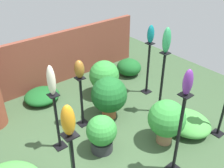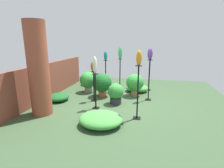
{
  "view_description": "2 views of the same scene",
  "coord_description": "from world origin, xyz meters",
  "px_view_note": "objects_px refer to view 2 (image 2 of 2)",
  "views": [
    {
      "loc": [
        -2.09,
        -2.78,
        3.35
      ],
      "look_at": [
        0.3,
        0.16,
        1.08
      ],
      "focal_mm": 42.0,
      "sensor_mm": 36.0,
      "label": 1
    },
    {
      "loc": [
        -5.56,
        -1.14,
        2.07
      ],
      "look_at": [
        -0.23,
        0.03,
        0.71
      ],
      "focal_mm": 28.0,
      "sensor_mm": 36.0,
      "label": 2
    }
  ],
  "objects_px": {
    "brick_pillar": "(38,69)",
    "potted_plant_back_center": "(102,83)",
    "art_vase_teal": "(106,56)",
    "pedestal_violet": "(149,82)",
    "pedestal_bronze": "(94,88)",
    "art_vase_violet": "(150,54)",
    "art_vase_jade": "(120,53)",
    "art_vase_bronze": "(93,66)",
    "potted_plant_mid_left": "(88,81)",
    "art_vase_amber": "(139,58)",
    "pedestal_jade": "(120,76)",
    "pedestal_amber": "(138,95)",
    "potted_plant_walkway_edge": "(116,93)",
    "pedestal_teal": "(106,75)",
    "art_vase_ivory": "(95,65)",
    "potted_plant_mid_right": "(135,83)",
    "pedestal_cobalt": "(149,76)",
    "pedestal_ivory": "(96,93)",
    "art_vase_cobalt": "(150,54)"
  },
  "relations": [
    {
      "from": "pedestal_jade",
      "to": "potted_plant_mid_left",
      "type": "distance_m",
      "value": 1.33
    },
    {
      "from": "art_vase_ivory",
      "to": "potted_plant_mid_right",
      "type": "xyz_separation_m",
      "value": [
        1.53,
        -1.07,
        -0.86
      ]
    },
    {
      "from": "pedestal_bronze",
      "to": "potted_plant_back_center",
      "type": "distance_m",
      "value": 0.57
    },
    {
      "from": "art_vase_bronze",
      "to": "art_vase_jade",
      "type": "xyz_separation_m",
      "value": [
        1.48,
        -0.66,
        0.37
      ]
    },
    {
      "from": "art_vase_amber",
      "to": "art_vase_bronze",
      "type": "bearing_deg",
      "value": 54.54
    },
    {
      "from": "potted_plant_mid_left",
      "to": "pedestal_amber",
      "type": "bearing_deg",
      "value": -134.32
    },
    {
      "from": "pedestal_violet",
      "to": "potted_plant_mid_left",
      "type": "xyz_separation_m",
      "value": [
        0.47,
        2.43,
        -0.18
      ]
    },
    {
      "from": "art_vase_jade",
      "to": "art_vase_bronze",
      "type": "bearing_deg",
      "value": 155.96
    },
    {
      "from": "pedestal_amber",
      "to": "art_vase_teal",
      "type": "height_order",
      "value": "art_vase_teal"
    },
    {
      "from": "art_vase_teal",
      "to": "potted_plant_back_center",
      "type": "xyz_separation_m",
      "value": [
        -1.27,
        -0.19,
        -0.91
      ]
    },
    {
      "from": "art_vase_amber",
      "to": "art_vase_ivory",
      "type": "height_order",
      "value": "art_vase_amber"
    },
    {
      "from": "pedestal_bronze",
      "to": "art_vase_teal",
      "type": "xyz_separation_m",
      "value": [
        1.82,
        0.04,
        0.95
      ]
    },
    {
      "from": "potted_plant_walkway_edge",
      "to": "potted_plant_back_center",
      "type": "xyz_separation_m",
      "value": [
        0.68,
        0.65,
        0.14
      ]
    },
    {
      "from": "pedestal_bronze",
      "to": "art_vase_ivory",
      "type": "height_order",
      "value": "art_vase_ivory"
    },
    {
      "from": "pedestal_bronze",
      "to": "art_vase_teal",
      "type": "bearing_deg",
      "value": 1.31
    },
    {
      "from": "pedestal_cobalt",
      "to": "pedestal_teal",
      "type": "relative_size",
      "value": 1.07
    },
    {
      "from": "pedestal_amber",
      "to": "potted_plant_mid_left",
      "type": "distance_m",
      "value": 3.01
    },
    {
      "from": "pedestal_teal",
      "to": "potted_plant_mid_right",
      "type": "xyz_separation_m",
      "value": [
        -0.95,
        -1.38,
        -0.07
      ]
    },
    {
      "from": "brick_pillar",
      "to": "potted_plant_back_center",
      "type": "distance_m",
      "value": 2.44
    },
    {
      "from": "art_vase_violet",
      "to": "pedestal_cobalt",
      "type": "bearing_deg",
      "value": 0.69
    },
    {
      "from": "brick_pillar",
      "to": "potted_plant_back_center",
      "type": "xyz_separation_m",
      "value": [
        1.93,
        -1.26,
        -0.79
      ]
    },
    {
      "from": "pedestal_teal",
      "to": "art_vase_amber",
      "type": "xyz_separation_m",
      "value": [
        -2.95,
        -1.63,
        1.08
      ]
    },
    {
      "from": "potted_plant_mid_right",
      "to": "art_vase_amber",
      "type": "bearing_deg",
      "value": -172.98
    },
    {
      "from": "pedestal_cobalt",
      "to": "pedestal_ivory",
      "type": "height_order",
      "value": "pedestal_cobalt"
    },
    {
      "from": "art_vase_teal",
      "to": "potted_plant_walkway_edge",
      "type": "relative_size",
      "value": 0.57
    },
    {
      "from": "art_vase_cobalt",
      "to": "pedestal_violet",
      "type": "bearing_deg",
      "value": -179.31
    },
    {
      "from": "art_vase_amber",
      "to": "art_vase_teal",
      "type": "bearing_deg",
      "value": 28.92
    },
    {
      "from": "art_vase_amber",
      "to": "potted_plant_mid_right",
      "type": "bearing_deg",
      "value": 7.02
    },
    {
      "from": "art_vase_amber",
      "to": "pedestal_jade",
      "type": "bearing_deg",
      "value": 19.54
    },
    {
      "from": "art_vase_bronze",
      "to": "pedestal_amber",
      "type": "bearing_deg",
      "value": -125.46
    },
    {
      "from": "art_vase_amber",
      "to": "art_vase_violet",
      "type": "bearing_deg",
      "value": -9.56
    },
    {
      "from": "art_vase_violet",
      "to": "potted_plant_walkway_edge",
      "type": "relative_size",
      "value": 0.55
    },
    {
      "from": "pedestal_jade",
      "to": "art_vase_teal",
      "type": "distance_m",
      "value": 1.12
    },
    {
      "from": "pedestal_violet",
      "to": "pedestal_teal",
      "type": "height_order",
      "value": "pedestal_violet"
    },
    {
      "from": "art_vase_teal",
      "to": "potted_plant_mid_left",
      "type": "distance_m",
      "value": 1.37
    },
    {
      "from": "art_vase_bronze",
      "to": "potted_plant_mid_left",
      "type": "bearing_deg",
      "value": 30.22
    },
    {
      "from": "art_vase_violet",
      "to": "potted_plant_walkway_edge",
      "type": "distance_m",
      "value": 1.76
    },
    {
      "from": "pedestal_bronze",
      "to": "pedestal_jade",
      "type": "height_order",
      "value": "pedestal_jade"
    },
    {
      "from": "art_vase_teal",
      "to": "pedestal_teal",
      "type": "bearing_deg",
      "value": 0.0
    },
    {
      "from": "brick_pillar",
      "to": "art_vase_amber",
      "type": "distance_m",
      "value": 2.74
    },
    {
      "from": "art_vase_bronze",
      "to": "pedestal_violet",
      "type": "bearing_deg",
      "value": -75.05
    },
    {
      "from": "pedestal_ivory",
      "to": "potted_plant_back_center",
      "type": "relative_size",
      "value": 1.23
    },
    {
      "from": "brick_pillar",
      "to": "pedestal_jade",
      "type": "distance_m",
      "value": 3.44
    },
    {
      "from": "pedestal_violet",
      "to": "pedestal_bronze",
      "type": "relative_size",
      "value": 1.37
    },
    {
      "from": "potted_plant_mid_right",
      "to": "art_vase_jade",
      "type": "bearing_deg",
      "value": 47.96
    },
    {
      "from": "art_vase_violet",
      "to": "art_vase_jade",
      "type": "xyz_separation_m",
      "value": [
        0.98,
        1.2,
        -0.03
      ]
    },
    {
      "from": "brick_pillar",
      "to": "art_vase_violet",
      "type": "distance_m",
      "value": 3.54
    },
    {
      "from": "brick_pillar",
      "to": "art_vase_cobalt",
      "type": "height_order",
      "value": "brick_pillar"
    },
    {
      "from": "pedestal_amber",
      "to": "potted_plant_walkway_edge",
      "type": "bearing_deg",
      "value": 38.36
    },
    {
      "from": "art_vase_teal",
      "to": "pedestal_amber",
      "type": "bearing_deg",
      "value": -151.08
    }
  ]
}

